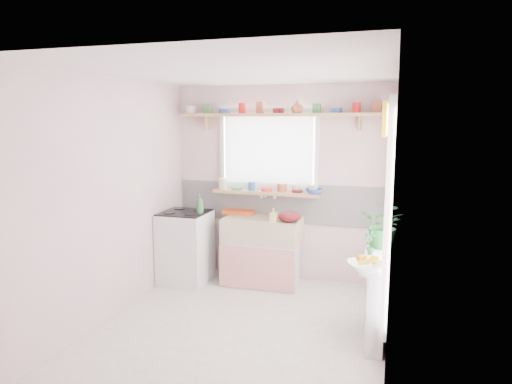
% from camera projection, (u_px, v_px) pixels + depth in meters
% --- Properties ---
extents(room, '(3.20, 3.20, 3.20)m').
position_uv_depth(room, '(323.00, 184.00, 4.97)').
color(room, white).
rests_on(room, ground).
extents(sink_unit, '(0.95, 0.65, 1.11)m').
position_uv_depth(sink_unit, '(262.00, 250.00, 5.76)').
color(sink_unit, white).
rests_on(sink_unit, ground).
extents(cooker, '(0.58, 0.58, 0.93)m').
position_uv_depth(cooker, '(186.00, 247.00, 5.80)').
color(cooker, white).
rests_on(cooker, ground).
extents(radiator_ledge, '(0.22, 0.95, 0.78)m').
position_uv_depth(radiator_ledge, '(377.00, 297.00, 4.31)').
color(radiator_ledge, white).
rests_on(radiator_ledge, ground).
extents(windowsill, '(1.40, 0.22, 0.04)m').
position_uv_depth(windowsill, '(267.00, 193.00, 5.83)').
color(windowsill, tan).
rests_on(windowsill, room).
extents(pine_shelf, '(2.52, 0.24, 0.04)m').
position_uv_depth(pine_shelf, '(278.00, 115.00, 5.62)').
color(pine_shelf, tan).
rests_on(pine_shelf, room).
extents(shelf_crockery, '(2.47, 0.11, 0.12)m').
position_uv_depth(shelf_crockery, '(278.00, 109.00, 5.61)').
color(shelf_crockery, silver).
rests_on(shelf_crockery, pine_shelf).
extents(sill_crockery, '(1.35, 0.11, 0.12)m').
position_uv_depth(sill_crockery, '(265.00, 187.00, 5.82)').
color(sill_crockery, silver).
rests_on(sill_crockery, windowsill).
extents(dish_tray, '(0.40, 0.31, 0.04)m').
position_uv_depth(dish_tray, '(240.00, 211.00, 6.00)').
color(dish_tray, '#F74B16').
rests_on(dish_tray, sink_unit).
extents(colander, '(0.36, 0.36, 0.13)m').
position_uv_depth(colander, '(290.00, 216.00, 5.47)').
color(colander, maroon).
rests_on(colander, sink_unit).
extents(jade_plant, '(0.53, 0.50, 0.48)m').
position_uv_depth(jade_plant, '(384.00, 225.00, 4.59)').
color(jade_plant, '#28642B').
rests_on(jade_plant, radiator_ledge).
extents(fruit_bowl, '(0.42, 0.42, 0.08)m').
position_uv_depth(fruit_bowl, '(366.00, 267.00, 3.90)').
color(fruit_bowl, silver).
rests_on(fruit_bowl, radiator_ledge).
extents(herb_pot, '(0.14, 0.12, 0.23)m').
position_uv_depth(herb_pot, '(370.00, 243.00, 4.38)').
color(herb_pot, '#26612A').
rests_on(herb_pot, radiator_ledge).
extents(soap_bottle_sink, '(0.08, 0.08, 0.17)m').
position_uv_depth(soap_bottle_sink, '(273.00, 215.00, 5.44)').
color(soap_bottle_sink, '#EFDF6A').
rests_on(soap_bottle_sink, sink_unit).
extents(sill_cup, '(0.12, 0.12, 0.09)m').
position_uv_depth(sill_cup, '(296.00, 188.00, 5.77)').
color(sill_cup, beige).
rests_on(sill_cup, windowsill).
extents(sill_bowl, '(0.27, 0.27, 0.07)m').
position_uv_depth(sill_bowl, '(314.00, 191.00, 5.58)').
color(sill_bowl, '#324FA4').
rests_on(sill_bowl, windowsill).
extents(shelf_vase, '(0.19, 0.19, 0.16)m').
position_uv_depth(shelf_vase, '(297.00, 106.00, 5.48)').
color(shelf_vase, '#AD5435').
rests_on(shelf_vase, pine_shelf).
extents(cooker_bottle, '(0.11, 0.11, 0.24)m').
position_uv_depth(cooker_bottle, '(200.00, 204.00, 5.62)').
color(cooker_bottle, '#397244').
rests_on(cooker_bottle, cooker).
extents(fruit, '(0.20, 0.14, 0.10)m').
position_uv_depth(fruit, '(367.00, 260.00, 3.89)').
color(fruit, orange).
rests_on(fruit, fruit_bowl).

